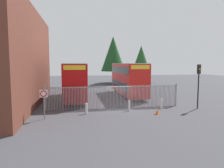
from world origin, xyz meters
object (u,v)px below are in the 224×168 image
Objects in this scene: double_decker_bus_behind_fence_left at (128,78)px; bollard_near_left at (87,108)px; traffic_cone_by_gate at (157,111)px; traffic_light_kerbside at (199,78)px; speed_limit_sign_post at (44,97)px; bollard_near_right at (161,104)px; double_decker_bus_near_gate at (75,80)px; bollard_center_front at (129,106)px.

bollard_near_left is at bearing -123.05° from double_decker_bus_behind_fence_left.
traffic_light_kerbside is at bearing 16.47° from traffic_cone_by_gate.
traffic_light_kerbside is (4.64, -9.21, 0.56)m from double_decker_bus_behind_fence_left.
speed_limit_sign_post is (-9.54, -10.74, -0.65)m from double_decker_bus_behind_fence_left.
double_decker_bus_behind_fence_left is 18.32× the size of traffic_cone_by_gate.
bollard_near_right is (1.15, -8.60, -1.95)m from double_decker_bus_behind_fence_left.
double_decker_bus_near_gate is 7.32m from double_decker_bus_behind_fence_left.
traffic_cone_by_gate is at bearing -52.11° from double_decker_bus_near_gate.
double_decker_bus_behind_fence_left is 9.46m from bollard_center_front.
traffic_light_kerbside is (4.75, 1.41, 2.70)m from traffic_cone_by_gate.
traffic_cone_by_gate is at bearing -163.53° from traffic_light_kerbside.
speed_limit_sign_post reaches higher than bollard_center_front.
bollard_center_front and bollard_near_right have the same top height.
traffic_light_kerbside reaches higher than bollard_center_front.
bollard_center_front is 7.67m from speed_limit_sign_post.
traffic_cone_by_gate is at bearing -38.07° from bollard_center_front.
speed_limit_sign_post is at bearing -173.85° from traffic_light_kerbside.
bollard_near_left and bollard_near_right have the same top height.
double_decker_bus_near_gate is 4.50× the size of speed_limit_sign_post.
traffic_cone_by_gate is 5.64m from traffic_light_kerbside.
traffic_light_kerbside is at bearing -9.94° from bollard_near_right.
double_decker_bus_behind_fence_left reaches higher than traffic_light_kerbside.
bollard_center_front is at bearing 141.93° from traffic_cone_by_gate.
traffic_light_kerbside reaches higher than bollard_near_right.
double_decker_bus_behind_fence_left is at bearing 56.95° from bollard_near_left.
bollard_center_front is at bearing 6.97° from bollard_near_left.
double_decker_bus_near_gate is 11.38× the size of bollard_near_left.
traffic_light_kerbside is (10.81, 0.26, 2.51)m from bollard_near_left.
bollard_near_left is 11.10m from traffic_light_kerbside.
double_decker_bus_near_gate reaches higher than traffic_light_kerbside.
bollard_near_left is 1.00× the size of bollard_center_front.
traffic_cone_by_gate is 0.14× the size of traffic_light_kerbside.
double_decker_bus_near_gate reaches higher than bollard_near_right.
speed_limit_sign_post is (-7.35, -1.75, 1.30)m from bollard_center_front.
traffic_cone_by_gate is (6.06, -1.14, -0.19)m from bollard_near_left.
double_decker_bus_near_gate is 11.65m from traffic_cone_by_gate.
double_decker_bus_behind_fence_left is at bearing 48.39° from speed_limit_sign_post.
bollard_near_left is at bearing -82.96° from double_decker_bus_near_gate.
bollard_near_left is 0.40× the size of speed_limit_sign_post.
traffic_light_kerbside is at bearing 6.15° from speed_limit_sign_post.
double_decker_bus_near_gate is 8.19m from bollard_near_left.
double_decker_bus_behind_fence_left reaches higher than traffic_cone_by_gate.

